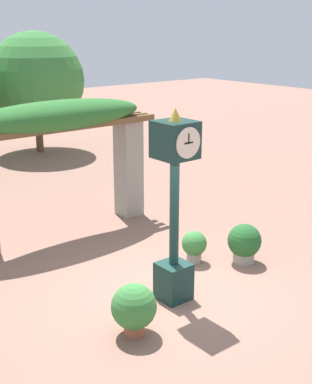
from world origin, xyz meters
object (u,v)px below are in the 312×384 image
Objects in this scene: potted_plant_near_left at (134,308)px; pedestal_clock at (174,202)px; potted_plant_near_right at (244,243)px; potted_plant_far_left at (194,245)px.

pedestal_clock is at bearing 21.48° from potted_plant_near_left.
potted_plant_near_right is (2.14, 0.24, -1.39)m from pedestal_clock.
potted_plant_near_right reaches higher than potted_plant_far_left.
pedestal_clock reaches higher than potted_plant_near_left.
potted_plant_near_left is (-1.26, -0.50, -1.36)m from pedestal_clock.
potted_plant_near_right is at bearing 12.17° from potted_plant_near_left.
pedestal_clock is at bearing -173.66° from potted_plant_near_right.
potted_plant_near_left is at bearing -151.78° from potted_plant_far_left.
pedestal_clock reaches higher than potted_plant_far_left.
pedestal_clock is 4.12× the size of potted_plant_near_right.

